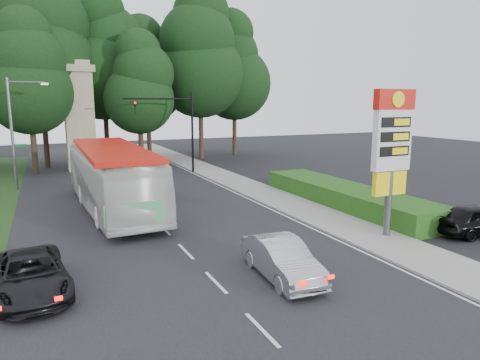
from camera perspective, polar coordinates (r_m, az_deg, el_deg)
name	(u,v)px	position (r m, az deg, el deg)	size (l,w,h in m)	color
ground	(221,289)	(15.06, -2.52, -14.26)	(120.00, 120.00, 0.00)	black
road_surface	(145,210)	(26.00, -12.56, -3.88)	(14.00, 80.00, 0.02)	black
sidewalk_right	(271,196)	(28.89, 4.15, -2.15)	(3.00, 80.00, 0.12)	gray
hedge	(345,196)	(27.15, 13.82, -2.06)	(3.00, 14.00, 1.20)	#1E4412
gas_station_pylon	(392,143)	(20.60, 19.61, 4.65)	(2.10, 0.45, 6.85)	#59595E
traffic_signal_mast	(178,121)	(38.30, -8.29, 7.79)	(6.10, 0.35, 7.20)	black
streetlight_signs	(15,128)	(34.82, -27.82, 6.10)	(2.75, 0.98, 8.00)	#59595E
monument	(79,115)	(42.84, -20.64, 8.07)	(3.00, 3.00, 10.05)	gray
tree_center_left	(38,40)	(46.08, -25.37, 16.50)	(10.08, 10.08, 19.80)	#2D2116
tree_center_right	(102,56)	(48.34, -17.88, 15.43)	(9.24, 9.24, 18.15)	#2D2116
tree_east_near	(147,72)	(51.06, -12.34, 13.87)	(8.12, 8.12, 15.95)	#2D2116
tree_east_mid	(200,55)	(48.74, -5.37, 16.22)	(9.52, 9.52, 18.70)	#2D2116
tree_far_east	(234,68)	(52.34, -0.76, 14.74)	(8.68, 8.68, 17.05)	#2D2116
tree_monument_left	(28,74)	(41.80, -26.45, 12.54)	(7.28, 7.28, 14.30)	#2D2116
tree_monument_right	(139,84)	(43.12, -13.37, 12.32)	(6.72, 6.72, 13.20)	#2D2116
transit_bus	(112,179)	(26.06, -16.66, 0.16)	(3.15, 13.48, 3.76)	silver
sedan_silver	(282,259)	(15.71, 5.62, -10.44)	(1.50, 4.31, 1.42)	#B3B6BB
suv_charcoal	(31,274)	(16.01, -26.12, -11.24)	(2.21, 4.79, 1.33)	black
parked_car_black	(479,219)	(23.48, 29.21, -4.61)	(1.78, 4.42, 1.51)	black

